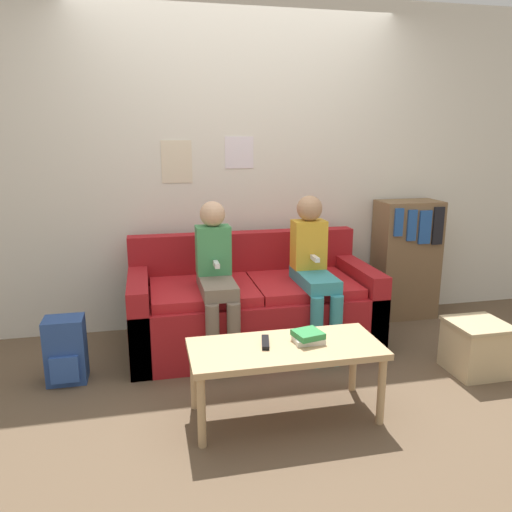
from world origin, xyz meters
name	(u,v)px	position (x,y,z in m)	size (l,w,h in m)	color
ground_plane	(269,374)	(0.00, 0.00, 0.00)	(10.00, 10.00, 0.00)	brown
wall_back	(239,167)	(0.00, 1.05, 1.30)	(8.00, 0.06, 2.60)	silver
couch	(252,308)	(0.00, 0.53, 0.29)	(1.80, 0.84, 0.81)	maroon
coffee_table	(286,354)	(-0.03, -0.50, 0.38)	(1.06, 0.46, 0.43)	tan
person_left	(216,273)	(-0.30, 0.34, 0.63)	(0.24, 0.57, 1.11)	#756656
person_right	(314,265)	(0.41, 0.34, 0.65)	(0.24, 0.57, 1.13)	teal
tv_remote	(265,342)	(-0.14, -0.46, 0.44)	(0.08, 0.17, 0.02)	black
book_stack	(308,337)	(0.10, -0.48, 0.46)	(0.18, 0.17, 0.06)	silver
bookshelf	(406,259)	(1.43, 0.84, 0.51)	(0.52, 0.33, 1.02)	brown
storage_box	(476,347)	(1.36, -0.26, 0.18)	(0.36, 0.36, 0.35)	#CCB284
backpack	(66,351)	(-1.29, 0.20, 0.21)	(0.25, 0.22, 0.43)	#284789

